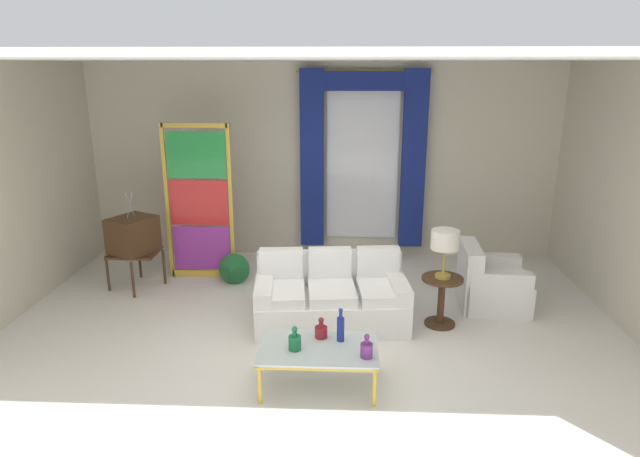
% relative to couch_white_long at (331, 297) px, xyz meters
% --- Properties ---
extents(ground_plane, '(16.00, 16.00, 0.00)m').
position_rel_couch_white_long_xyz_m(ground_plane, '(-0.21, -0.55, -0.30)').
color(ground_plane, white).
extents(wall_rear, '(8.00, 0.12, 3.00)m').
position_rel_couch_white_long_xyz_m(wall_rear, '(-0.21, 2.51, 1.20)').
color(wall_rear, beige).
rests_on(wall_rear, ground).
extents(wall_left, '(0.12, 7.00, 3.00)m').
position_rel_couch_white_long_xyz_m(wall_left, '(-3.87, 0.05, 1.20)').
color(wall_left, beige).
rests_on(wall_left, ground).
extents(ceiling_slab, '(8.00, 7.60, 0.04)m').
position_rel_couch_white_long_xyz_m(ceiling_slab, '(-0.21, 0.25, 2.72)').
color(ceiling_slab, white).
extents(curtained_window, '(2.00, 0.17, 2.70)m').
position_rel_couch_white_long_xyz_m(curtained_window, '(0.42, 2.34, 1.44)').
color(curtained_window, white).
rests_on(curtained_window, ground).
extents(couch_white_long, '(1.83, 1.08, 0.86)m').
position_rel_couch_white_long_xyz_m(couch_white_long, '(0.00, 0.00, 0.00)').
color(couch_white_long, white).
rests_on(couch_white_long, ground).
extents(coffee_table, '(1.11, 0.69, 0.41)m').
position_rel_couch_white_long_xyz_m(coffee_table, '(-0.08, -1.41, 0.07)').
color(coffee_table, silver).
rests_on(coffee_table, ground).
extents(bottle_blue_decanter, '(0.12, 0.12, 0.24)m').
position_rel_couch_white_long_xyz_m(bottle_blue_decanter, '(-0.29, -1.46, 0.19)').
color(bottle_blue_decanter, '#196B3D').
rests_on(bottle_blue_decanter, coffee_table).
extents(bottle_crystal_tall, '(0.12, 0.12, 0.21)m').
position_rel_couch_white_long_xyz_m(bottle_crystal_tall, '(-0.06, -1.21, 0.18)').
color(bottle_crystal_tall, maroon).
rests_on(bottle_crystal_tall, coffee_table).
extents(bottle_amber_squat, '(0.11, 0.11, 0.23)m').
position_rel_couch_white_long_xyz_m(bottle_amber_squat, '(0.37, -1.57, 0.19)').
color(bottle_amber_squat, '#753384').
rests_on(bottle_amber_squat, coffee_table).
extents(bottle_ruby_flask, '(0.07, 0.07, 0.34)m').
position_rel_couch_white_long_xyz_m(bottle_ruby_flask, '(0.13, -1.27, 0.24)').
color(bottle_ruby_flask, navy).
rests_on(bottle_ruby_flask, coffee_table).
extents(vintage_tv, '(0.72, 0.75, 1.35)m').
position_rel_couch_white_long_xyz_m(vintage_tv, '(-2.69, 0.93, 0.42)').
color(vintage_tv, '#472D19').
rests_on(vintage_tv, ground).
extents(armchair_white, '(0.86, 0.86, 0.80)m').
position_rel_couch_white_long_xyz_m(armchair_white, '(1.99, 0.53, -0.02)').
color(armchair_white, white).
rests_on(armchair_white, ground).
extents(stained_glass_divider, '(0.95, 0.05, 2.20)m').
position_rel_couch_white_long_xyz_m(stained_glass_divider, '(-1.88, 1.36, 0.75)').
color(stained_glass_divider, gold).
rests_on(stained_glass_divider, ground).
extents(peacock_figurine, '(0.44, 0.60, 0.50)m').
position_rel_couch_white_long_xyz_m(peacock_figurine, '(-1.38, 1.04, -0.08)').
color(peacock_figurine, beige).
rests_on(peacock_figurine, ground).
extents(round_side_table, '(0.48, 0.48, 0.59)m').
position_rel_couch_white_long_xyz_m(round_side_table, '(1.29, -0.04, 0.05)').
color(round_side_table, '#472D19').
rests_on(round_side_table, ground).
extents(table_lamp_brass, '(0.32, 0.32, 0.57)m').
position_rel_couch_white_long_xyz_m(table_lamp_brass, '(1.29, -0.04, 0.72)').
color(table_lamp_brass, '#B29338').
rests_on(table_lamp_brass, round_side_table).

